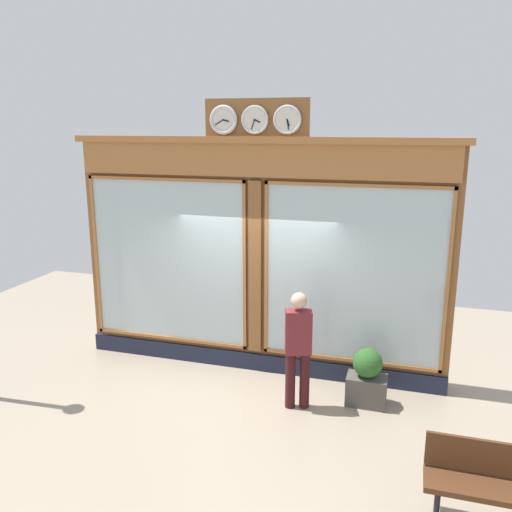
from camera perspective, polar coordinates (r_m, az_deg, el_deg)
ground_plane at (r=6.66m, az=-7.51°, el=-21.93°), size 14.00×14.00×0.00m
shop_facade at (r=8.40m, az=0.25°, el=0.02°), size 6.02×0.42×4.26m
pedestrian at (r=7.47m, az=4.51°, el=-9.49°), size 0.41×0.32×1.69m
planter_box at (r=7.99m, az=11.68°, el=-13.84°), size 0.56×0.36×0.42m
planter_shrub at (r=7.80m, az=11.83°, el=-11.10°), size 0.42×0.42×0.42m
street_bench at (r=6.10m, az=24.50°, el=-20.97°), size 1.40×0.40×0.87m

